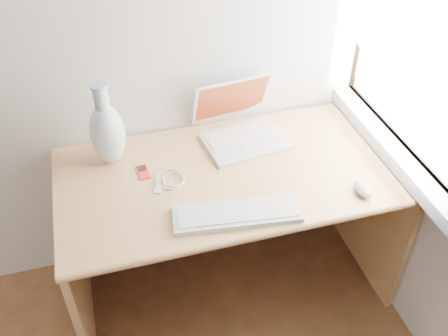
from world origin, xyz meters
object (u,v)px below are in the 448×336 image
object	(u,v)px
vase	(107,132)
desk	(227,196)
external_keyboard	(237,214)
laptop	(243,126)

from	to	relation	value
vase	desk	bearing A→B (deg)	-14.36
desk	external_keyboard	size ratio (longest dim) A/B	2.93
desk	external_keyboard	distance (m)	0.41
desk	external_keyboard	bearing A→B (deg)	-99.85
external_keyboard	vase	size ratio (longest dim) A/B	1.34
desk	laptop	bearing A→B (deg)	49.63
desk	vase	distance (m)	0.60
vase	external_keyboard	bearing A→B (deg)	-48.10
laptop	vase	world-z (taller)	vase
desk	laptop	xyz separation A→B (m)	(0.11, 0.13, 0.27)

